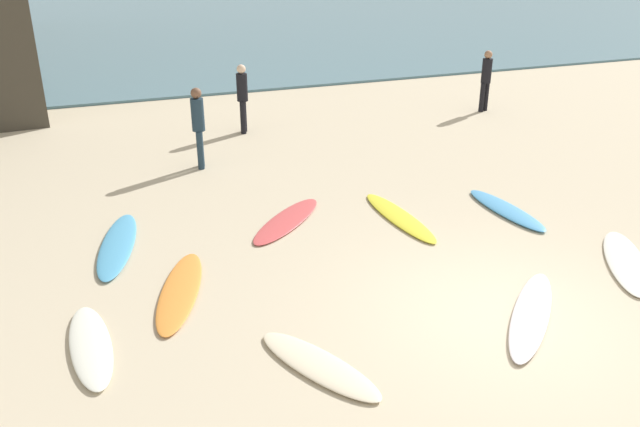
{
  "coord_description": "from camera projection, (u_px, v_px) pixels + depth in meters",
  "views": [
    {
      "loc": [
        -5.05,
        -6.3,
        4.95
      ],
      "look_at": [
        -1.36,
        3.56,
        0.3
      ],
      "focal_mm": 36.62,
      "sensor_mm": 36.0,
      "label": 1
    }
  ],
  "objects": [
    {
      "name": "surfboard_6",
      "position": [
        626.0,
        262.0,
        10.42
      ],
      "size": [
        1.77,
        2.23,
        0.07
      ],
      "primitive_type": "ellipsoid",
      "rotation": [
        0.0,
        0.0,
        -0.59
      ],
      "color": "silver",
      "rests_on": "ground_plane"
    },
    {
      "name": "beachgoer_near",
      "position": [
        486.0,
        78.0,
        18.65
      ],
      "size": [
        0.36,
        0.36,
        1.74
      ],
      "rotation": [
        0.0,
        0.0,
        0.38
      ],
      "color": "black",
      "rests_on": "ground_plane"
    },
    {
      "name": "ocean_water",
      "position": [
        159.0,
        17.0,
        38.21
      ],
      "size": [
        120.0,
        40.0,
        0.08
      ],
      "primitive_type": "cube",
      "color": "slate",
      "rests_on": "ground_plane"
    },
    {
      "name": "surfboard_1",
      "position": [
        531.0,
        314.0,
        9.01
      ],
      "size": [
        2.07,
        2.12,
        0.08
      ],
      "primitive_type": "ellipsoid",
      "rotation": [
        0.0,
        0.0,
        -0.77
      ],
      "color": "white",
      "rests_on": "ground_plane"
    },
    {
      "name": "surfboard_4",
      "position": [
        319.0,
        365.0,
        7.97
      ],
      "size": [
        1.33,
        1.98,
        0.08
      ],
      "primitive_type": "ellipsoid",
      "rotation": [
        0.0,
        0.0,
        3.59
      ],
      "color": "beige",
      "rests_on": "ground_plane"
    },
    {
      "name": "surfboard_7",
      "position": [
        90.0,
        346.0,
        8.33
      ],
      "size": [
        0.61,
        2.01,
        0.09
      ],
      "primitive_type": "ellipsoid",
      "rotation": [
        0.0,
        0.0,
        3.19
      ],
      "color": "white",
      "rests_on": "ground_plane"
    },
    {
      "name": "ground_plane",
      "position": [
        502.0,
        317.0,
        9.02
      ],
      "size": [
        120.0,
        120.0,
        0.0
      ],
      "primitive_type": "plane",
      "color": "beige"
    },
    {
      "name": "beachgoer_mid",
      "position": [
        198.0,
        124.0,
        14.19
      ],
      "size": [
        0.33,
        0.34,
        1.8
      ],
      "rotation": [
        0.0,
        0.0,
        4.5
      ],
      "color": "#1E3342",
      "rests_on": "ground_plane"
    },
    {
      "name": "surfboard_2",
      "position": [
        399.0,
        217.0,
        12.03
      ],
      "size": [
        0.61,
        2.45,
        0.07
      ],
      "primitive_type": "ellipsoid",
      "rotation": [
        0.0,
        0.0,
        3.19
      ],
      "color": "yellow",
      "rests_on": "ground_plane"
    },
    {
      "name": "surfboard_5",
      "position": [
        180.0,
        291.0,
        9.59
      ],
      "size": [
        1.28,
        2.43,
        0.07
      ],
      "primitive_type": "ellipsoid",
      "rotation": [
        0.0,
        0.0,
        -0.33
      ],
      "color": "orange",
      "rests_on": "ground_plane"
    },
    {
      "name": "beachgoer_far",
      "position": [
        242.0,
        95.0,
        16.66
      ],
      "size": [
        0.36,
        0.36,
        1.77
      ],
      "rotation": [
        0.0,
        0.0,
        4.34
      ],
      "color": "black",
      "rests_on": "ground_plane"
    },
    {
      "name": "surfboard_3",
      "position": [
        287.0,
        220.0,
        11.89
      ],
      "size": [
        2.0,
        1.99,
        0.06
      ],
      "primitive_type": "ellipsoid",
      "rotation": [
        0.0,
        0.0,
        2.35
      ],
      "color": "#DA4E4F",
      "rests_on": "ground_plane"
    },
    {
      "name": "surfboard_8",
      "position": [
        506.0,
        210.0,
        12.32
      ],
      "size": [
        0.61,
        2.17,
        0.09
      ],
      "primitive_type": "ellipsoid",
      "rotation": [
        0.0,
        0.0,
        0.05
      ],
      "color": "#4C9FDB",
      "rests_on": "ground_plane"
    },
    {
      "name": "surfboard_0",
      "position": [
        118.0,
        245.0,
        10.96
      ],
      "size": [
        1.08,
        2.59,
        0.09
      ],
      "primitive_type": "ellipsoid",
      "rotation": [
        0.0,
        0.0,
        2.92
      ],
      "color": "#4DA2D4",
      "rests_on": "ground_plane"
    }
  ]
}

